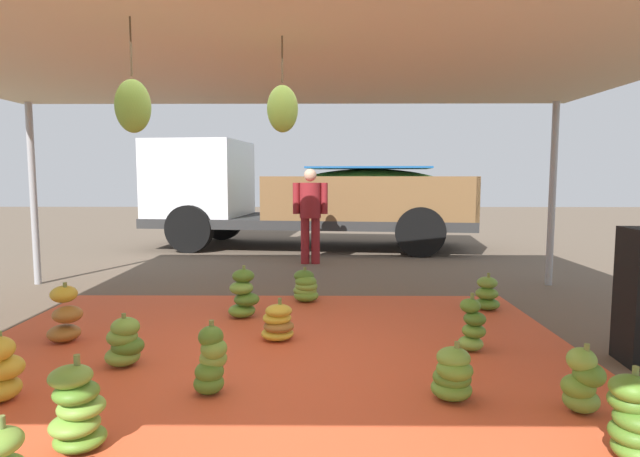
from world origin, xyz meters
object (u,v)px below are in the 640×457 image
at_px(banana_bunch_1, 453,375).
at_px(worker_0, 310,209).
at_px(banana_bunch_2, 1,371).
at_px(banana_bunch_10, 487,295).
at_px(cargo_truck_main, 297,194).
at_px(banana_bunch_14, 77,411).
at_px(banana_bunch_11, 65,316).
at_px(banana_bunch_12, 472,327).
at_px(banana_bunch_5, 278,323).
at_px(banana_bunch_7, 211,362).
at_px(banana_bunch_9, 124,343).
at_px(banana_bunch_4, 243,295).
at_px(banana_bunch_6, 306,287).
at_px(banana_bunch_15, 582,382).
at_px(banana_bunch_13, 635,421).

distance_m(banana_bunch_1, worker_0, 6.04).
bearing_deg(banana_bunch_2, banana_bunch_10, 31.28).
bearing_deg(cargo_truck_main, banana_bunch_14, -95.23).
height_order(banana_bunch_10, banana_bunch_11, banana_bunch_11).
bearing_deg(banana_bunch_12, banana_bunch_11, 176.67).
height_order(banana_bunch_1, banana_bunch_5, banana_bunch_1).
relative_size(banana_bunch_2, banana_bunch_10, 1.13).
distance_m(banana_bunch_7, banana_bunch_9, 1.02).
bearing_deg(banana_bunch_4, worker_0, 79.93).
distance_m(banana_bunch_2, banana_bunch_4, 2.61).
distance_m(banana_bunch_12, worker_0, 5.13).
bearing_deg(banana_bunch_7, cargo_truck_main, 88.55).
bearing_deg(banana_bunch_5, banana_bunch_11, -178.14).
height_order(banana_bunch_5, banana_bunch_6, banana_bunch_6).
relative_size(banana_bunch_2, banana_bunch_14, 0.90).
bearing_deg(banana_bunch_6, banana_bunch_14, -108.16).
bearing_deg(cargo_truck_main, banana_bunch_4, -92.78).
bearing_deg(banana_bunch_12, banana_bunch_1, -112.49).
relative_size(banana_bunch_15, cargo_truck_main, 0.07).
xyz_separation_m(banana_bunch_1, banana_bunch_2, (-3.21, -0.06, 0.04)).
distance_m(banana_bunch_10, worker_0, 4.09).
height_order(banana_bunch_1, banana_bunch_9, banana_bunch_9).
relative_size(banana_bunch_1, cargo_truck_main, 0.06).
bearing_deg(banana_bunch_5, banana_bunch_14, -115.52).
relative_size(banana_bunch_7, banana_bunch_10, 1.22).
xyz_separation_m(banana_bunch_9, cargo_truck_main, (1.06, 7.50, 1.00)).
height_order(banana_bunch_4, banana_bunch_10, banana_bunch_4).
bearing_deg(banana_bunch_1, banana_bunch_5, 135.38).
bearing_deg(banana_bunch_12, banana_bunch_9, -172.23).
bearing_deg(banana_bunch_1, banana_bunch_6, 111.52).
bearing_deg(banana_bunch_1, banana_bunch_10, 67.81).
bearing_deg(banana_bunch_1, banana_bunch_11, 159.40).
height_order(banana_bunch_9, banana_bunch_12, banana_bunch_12).
bearing_deg(banana_bunch_11, banana_bunch_4, 29.07).
relative_size(banana_bunch_1, banana_bunch_6, 0.97).
distance_m(banana_bunch_9, banana_bunch_10, 4.08).
distance_m(banana_bunch_2, banana_bunch_5, 2.32).
relative_size(banana_bunch_2, banana_bunch_13, 0.94).
bearing_deg(worker_0, banana_bunch_1, -78.68).
xyz_separation_m(banana_bunch_6, banana_bunch_7, (-0.59, -2.84, 0.05)).
bearing_deg(banana_bunch_12, cargo_truck_main, 105.63).
height_order(banana_bunch_1, cargo_truck_main, cargo_truck_main).
xyz_separation_m(banana_bunch_9, banana_bunch_11, (-0.82, 0.64, 0.05)).
xyz_separation_m(banana_bunch_2, banana_bunch_5, (1.84, 1.41, -0.05)).
bearing_deg(banana_bunch_5, banana_bunch_4, 119.67).
bearing_deg(worker_0, banana_bunch_9, -105.25).
xyz_separation_m(banana_bunch_4, banana_bunch_5, (0.46, -0.81, -0.09)).
height_order(banana_bunch_13, cargo_truck_main, cargo_truck_main).
xyz_separation_m(banana_bunch_5, banana_bunch_11, (-2.05, -0.07, 0.08)).
height_order(banana_bunch_4, banana_bunch_13, banana_bunch_4).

